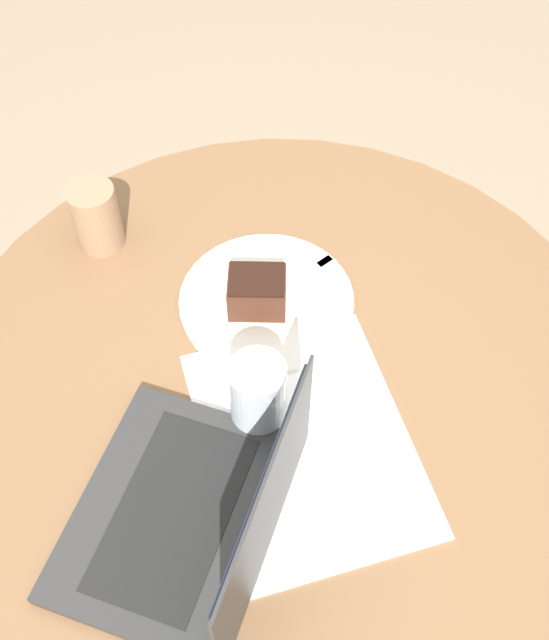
{
  "coord_description": "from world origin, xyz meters",
  "views": [
    {
      "loc": [
        0.45,
        -0.36,
        1.68
      ],
      "look_at": [
        -0.06,
        0.03,
        0.8
      ],
      "focal_mm": 42.0,
      "sensor_mm": 36.0,
      "label": 1
    }
  ],
  "objects": [
    {
      "name": "water_glass",
      "position": [
        0.04,
        -0.07,
        0.82
      ],
      "size": [
        0.08,
        0.08,
        0.12
      ],
      "color": "silver",
      "rests_on": "dining_table"
    },
    {
      "name": "cake_slice",
      "position": [
        -0.11,
        0.04,
        0.8
      ],
      "size": [
        0.11,
        0.11,
        0.06
      ],
      "rotation": [
        0.0,
        0.0,
        4.04
      ],
      "color": "#472619",
      "rests_on": "plate"
    },
    {
      "name": "plate",
      "position": [
        -0.11,
        0.06,
        0.77
      ],
      "size": [
        0.27,
        0.27,
        0.01
      ],
      "color": "silver",
      "rests_on": "dining_table"
    },
    {
      "name": "paper_document",
      "position": [
        0.11,
        -0.04,
        0.76
      ],
      "size": [
        0.44,
        0.38,
        0.0
      ],
      "rotation": [
        0.0,
        0.0,
        -0.37
      ],
      "color": "white",
      "rests_on": "dining_table"
    },
    {
      "name": "coffee_glass",
      "position": [
        -0.38,
        -0.08,
        0.82
      ],
      "size": [
        0.08,
        0.08,
        0.11
      ],
      "color": "#997556",
      "rests_on": "dining_table"
    },
    {
      "name": "ground_plane",
      "position": [
        0.0,
        0.0,
        0.0
      ],
      "size": [
        12.0,
        12.0,
        0.0
      ],
      "primitive_type": "plane",
      "color": "gray"
    },
    {
      "name": "laptop",
      "position": [
        0.12,
        -0.23,
        0.8
      ],
      "size": [
        0.38,
        0.39,
        0.22
      ],
      "rotation": [
        0.0,
        0.0,
        8.44
      ],
      "color": "#2D2D2D",
      "rests_on": "dining_table"
    },
    {
      "name": "fork",
      "position": [
        -0.11,
        0.12,
        0.78
      ],
      "size": [
        0.03,
        0.17,
        0.0
      ],
      "rotation": [
        0.0,
        0.0,
        7.9
      ],
      "color": "silver",
      "rests_on": "plate"
    },
    {
      "name": "dining_table",
      "position": [
        0.0,
        0.0,
        0.59
      ],
      "size": [
        1.02,
        1.02,
        0.76
      ],
      "color": "brown",
      "rests_on": "ground_plane"
    }
  ]
}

